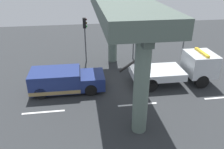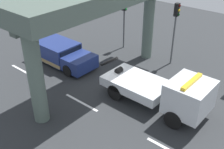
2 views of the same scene
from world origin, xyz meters
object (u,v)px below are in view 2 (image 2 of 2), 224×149
Objects in this scene: traffic_light_near at (124,13)px; traffic_light_far at (176,21)px; towed_van_green at (61,54)px; tow_truck_white at (165,91)px.

traffic_light_far is (4.50, 0.00, 0.32)m from traffic_light_near.
traffic_light_far reaches higher than traffic_light_near.
traffic_light_far reaches higher than towed_van_green.
tow_truck_white is 8.83m from towed_van_green.
tow_truck_white is at bearing -64.54° from traffic_light_far.
traffic_light_far is at bearing 0.00° from traffic_light_near.
traffic_light_far is at bearing 115.46° from tow_truck_white.
traffic_light_near is (-7.01, 5.28, 1.77)m from tow_truck_white.
tow_truck_white is at bearing -0.04° from towed_van_green.
traffic_light_near is 4.51m from traffic_light_far.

